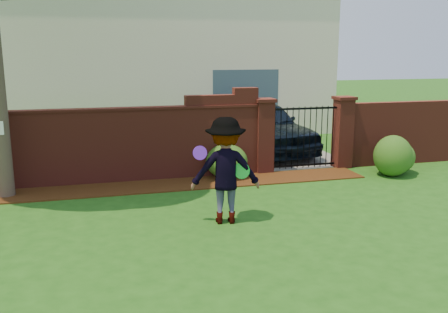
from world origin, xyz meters
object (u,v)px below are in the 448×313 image
object	(u,v)px
man	(225,171)
frisbee_green	(242,171)
frisbee_purple	(200,153)
car	(264,127)

from	to	relation	value
man	frisbee_green	bearing A→B (deg)	162.05
frisbee_purple	car	bearing A→B (deg)	60.62
frisbee_purple	frisbee_green	size ratio (longest dim) A/B	0.86
man	frisbee_purple	xyz separation A→B (m)	(-0.47, -0.05, 0.36)
car	man	size ratio (longest dim) A/B	2.45
car	frisbee_purple	size ratio (longest dim) A/B	18.91
car	frisbee_green	world-z (taller)	car
car	frisbee_green	distance (m)	6.30
man	frisbee_green	size ratio (longest dim) A/B	6.66
car	frisbee_green	xyz separation A→B (m)	(-2.48, -5.78, 0.18)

